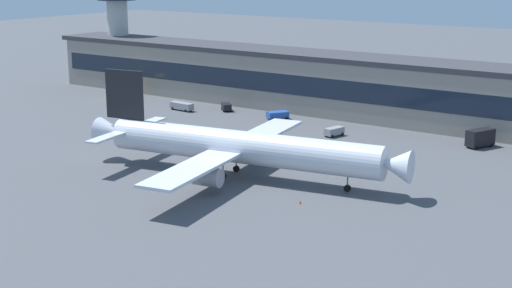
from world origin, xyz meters
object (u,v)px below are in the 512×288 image
(control_tower, at_px, (117,19))
(belt_loader, at_px, (181,106))
(pushback_tractor, at_px, (277,115))
(baggage_tug, at_px, (226,107))
(airliner, at_px, (238,147))
(stair_truck, at_px, (480,137))
(traffic_cone_0, at_px, (300,202))
(catering_truck, at_px, (122,90))
(follow_me_car, at_px, (334,131))

(control_tower, xyz_separation_m, belt_loader, (41.85, -21.32, -17.82))
(pushback_tractor, distance_m, baggage_tug, 15.23)
(airliner, distance_m, pushback_tractor, 47.34)
(baggage_tug, bearing_deg, stair_truck, -0.09)
(stair_truck, relative_size, traffic_cone_0, 10.28)
(traffic_cone_0, bearing_deg, belt_loader, 144.00)
(control_tower, distance_m, catering_truck, 30.50)
(control_tower, relative_size, pushback_tractor, 5.58)
(airliner, height_order, pushback_tractor, airliner)
(follow_me_car, bearing_deg, stair_truck, 16.03)
(pushback_tractor, height_order, traffic_cone_0, pushback_tractor)
(follow_me_car, distance_m, catering_truck, 67.56)
(control_tower, distance_m, follow_me_car, 90.64)
(catering_truck, bearing_deg, pushback_tractor, 1.61)
(baggage_tug, bearing_deg, follow_me_car, -13.34)
(airliner, bearing_deg, stair_truck, 57.98)
(airliner, xyz_separation_m, follow_me_car, (-0.80, 35.41, -4.16))
(airliner, relative_size, pushback_tractor, 10.70)
(pushback_tractor, bearing_deg, belt_loader, -168.78)
(pushback_tractor, relative_size, catering_truck, 0.77)
(follow_me_car, xyz_separation_m, stair_truck, (27.97, 8.03, 0.89))
(airliner, xyz_separation_m, traffic_cone_0, (16.21, -6.29, -4.94))
(belt_loader, distance_m, follow_me_car, 43.84)
(stair_truck, distance_m, baggage_tug, 62.24)
(follow_me_car, xyz_separation_m, traffic_cone_0, (17.01, -41.70, -0.78))
(stair_truck, height_order, traffic_cone_0, stair_truck)
(stair_truck, relative_size, baggage_tug, 1.62)
(baggage_tug, bearing_deg, belt_loader, -149.16)
(stair_truck, bearing_deg, belt_loader, -175.56)
(airliner, xyz_separation_m, belt_loader, (-44.57, 37.86, -4.10))
(catering_truck, bearing_deg, follow_me_car, -5.10)
(belt_loader, height_order, catering_truck, catering_truck)
(stair_truck, xyz_separation_m, baggage_tug, (-62.24, 0.10, -0.89))
(control_tower, bearing_deg, stair_truck, -7.89)
(belt_loader, relative_size, catering_truck, 0.93)
(catering_truck, xyz_separation_m, baggage_tug, (33.01, 2.12, -1.21))
(catering_truck, relative_size, stair_truck, 1.09)
(belt_loader, xyz_separation_m, stair_truck, (71.74, 5.58, 0.83))
(follow_me_car, height_order, stair_truck, stair_truck)
(control_tower, distance_m, belt_loader, 50.23)
(pushback_tractor, xyz_separation_m, baggage_tug, (-15.21, 0.77, 0.04))
(baggage_tug, bearing_deg, pushback_tractor, -2.91)
(airliner, height_order, belt_loader, airliner)
(pushback_tractor, relative_size, follow_me_car, 1.15)
(catering_truck, relative_size, traffic_cone_0, 11.23)
(follow_me_car, height_order, traffic_cone_0, follow_me_car)
(belt_loader, relative_size, baggage_tug, 1.64)
(airliner, distance_m, belt_loader, 58.63)
(catering_truck, xyz_separation_m, stair_truck, (95.24, 2.03, -0.31))
(follow_me_car, xyz_separation_m, baggage_tug, (-34.27, 8.13, -0.00))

